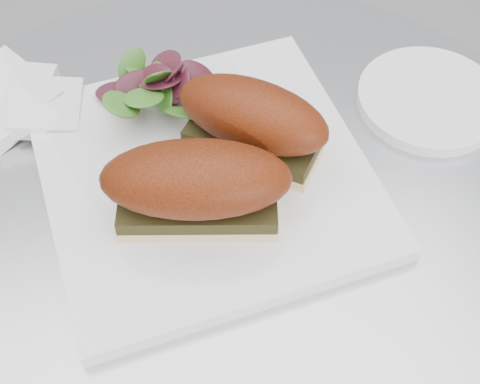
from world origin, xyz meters
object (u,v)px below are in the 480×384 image
at_px(plate, 206,174).
at_px(saucer, 429,99).
at_px(sandwich_left, 196,186).
at_px(sandwich_right, 253,122).

distance_m(plate, saucer, 0.24).
relative_size(sandwich_left, sandwich_right, 1.14).
distance_m(plate, sandwich_left, 0.07).
height_order(sandwich_left, saucer, sandwich_left).
bearing_deg(saucer, plate, -170.96).
relative_size(plate, sandwich_left, 1.71).
bearing_deg(saucer, sandwich_left, -161.20).
xyz_separation_m(plate, saucer, (0.24, 0.04, -0.00)).
height_order(sandwich_left, sandwich_right, same).
xyz_separation_m(sandwich_right, saucer, (0.19, 0.03, -0.05)).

